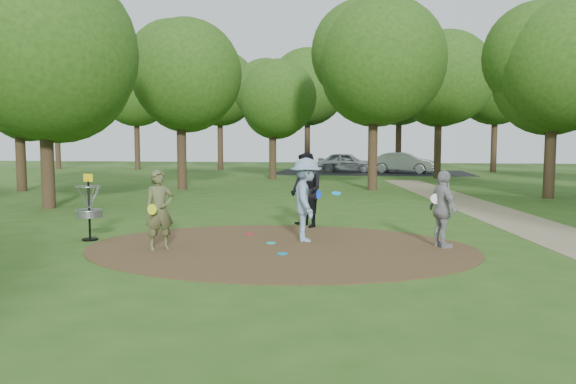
# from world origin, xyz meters

# --- Properties ---
(ground) EXTENTS (100.00, 100.00, 0.00)m
(ground) POSITION_xyz_m (0.00, 0.00, 0.00)
(ground) COLOR #2D5119
(ground) RESTS_ON ground
(dirt_clearing) EXTENTS (8.40, 8.40, 0.02)m
(dirt_clearing) POSITION_xyz_m (0.00, 0.00, 0.01)
(dirt_clearing) COLOR #47301C
(dirt_clearing) RESTS_ON ground
(footpath) EXTENTS (7.55, 39.89, 0.01)m
(footpath) POSITION_xyz_m (6.50, 2.00, 0.01)
(footpath) COLOR #8C7A5B
(footpath) RESTS_ON ground
(parking_lot) EXTENTS (14.00, 8.00, 0.01)m
(parking_lot) POSITION_xyz_m (2.00, 30.00, 0.00)
(parking_lot) COLOR black
(parking_lot) RESTS_ON ground
(player_observer_with_disc) EXTENTS (0.73, 0.70, 1.69)m
(player_observer_with_disc) POSITION_xyz_m (-2.46, -0.58, 0.85)
(player_observer_with_disc) COLOR brown
(player_observer_with_disc) RESTS_ON ground
(player_throwing_with_disc) EXTENTS (1.30, 1.36, 1.91)m
(player_throwing_with_disc) POSITION_xyz_m (0.47, 0.85, 0.96)
(player_throwing_with_disc) COLOR #7D9CBB
(player_throwing_with_disc) RESTS_ON ground
(player_walking_with_disc) EXTENTS (1.19, 1.23, 1.99)m
(player_walking_with_disc) POSITION_xyz_m (0.23, 2.98, 0.99)
(player_walking_with_disc) COLOR black
(player_walking_with_disc) RESTS_ON ground
(player_waiting_with_disc) EXTENTS (0.77, 1.06, 1.67)m
(player_waiting_with_disc) POSITION_xyz_m (3.44, 0.47, 0.83)
(player_waiting_with_disc) COLOR #959698
(player_waiting_with_disc) RESTS_ON ground
(disc_ground_cyan) EXTENTS (0.22, 0.22, 0.02)m
(disc_ground_cyan) POSITION_xyz_m (-0.27, 0.42, 0.03)
(disc_ground_cyan) COLOR #18BAC2
(disc_ground_cyan) RESTS_ON dirt_clearing
(disc_ground_blue) EXTENTS (0.22, 0.22, 0.02)m
(disc_ground_blue) POSITION_xyz_m (0.17, -0.74, 0.03)
(disc_ground_blue) COLOR #0B89C6
(disc_ground_blue) RESTS_ON dirt_clearing
(disc_ground_red) EXTENTS (0.22, 0.22, 0.02)m
(disc_ground_red) POSITION_xyz_m (-1.01, 1.57, 0.03)
(disc_ground_red) COLOR #BE1335
(disc_ground_red) RESTS_ON dirt_clearing
(car_left) EXTENTS (4.47, 2.12, 1.48)m
(car_left) POSITION_xyz_m (0.14, 30.51, 0.74)
(car_left) COLOR #B6B9BE
(car_left) RESTS_ON ground
(car_right) EXTENTS (4.85, 2.67, 1.51)m
(car_right) POSITION_xyz_m (4.23, 29.54, 0.76)
(car_right) COLOR #9FA2A7
(car_right) RESTS_ON ground
(disc_golf_basket) EXTENTS (0.63, 0.63, 1.54)m
(disc_golf_basket) POSITION_xyz_m (-4.50, 0.30, 0.87)
(disc_golf_basket) COLOR black
(disc_golf_basket) RESTS_ON ground
(tree_ring) EXTENTS (36.93, 44.98, 8.79)m
(tree_ring) POSITION_xyz_m (2.81, 9.23, 5.15)
(tree_ring) COLOR #332316
(tree_ring) RESTS_ON ground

